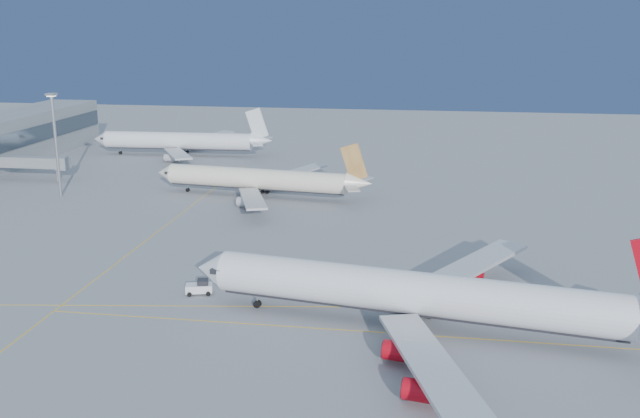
% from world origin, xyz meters
% --- Properties ---
extents(ground, '(500.00, 500.00, 0.00)m').
position_xyz_m(ground, '(0.00, 0.00, 0.00)').
color(ground, slate).
rests_on(ground, ground).
extents(jet_bridge, '(23.60, 3.60, 6.90)m').
position_xyz_m(jet_bridge, '(-93.11, 72.00, 5.17)').
color(jet_bridge, gray).
rests_on(jet_bridge, ground).
extents(taxiway_lines, '(118.86, 140.00, 0.02)m').
position_xyz_m(taxiway_lines, '(-14.71, 6.34, 0.01)').
color(taxiway_lines, yellow).
rests_on(taxiway_lines, ground).
extents(airliner_virgin, '(72.40, 64.37, 17.91)m').
position_xyz_m(airliner_virgin, '(16.85, -11.96, 5.40)').
color(airliner_virgin, white).
rests_on(airliner_virgin, ground).
extents(airliner_etihad, '(57.99, 53.21, 15.14)m').
position_xyz_m(airliner_etihad, '(-25.22, 63.04, 4.61)').
color(airliner_etihad, silver).
rests_on(airliner_etihad, ground).
extents(airliner_third, '(61.08, 56.37, 16.40)m').
position_xyz_m(airliner_third, '(-64.35, 114.59, 4.96)').
color(airliner_third, white).
rests_on(airliner_third, ground).
extents(pushback_tug, '(4.77, 3.56, 2.45)m').
position_xyz_m(pushback_tug, '(-19.80, -3.45, 1.14)').
color(pushback_tug, white).
rests_on(pushback_tug, ground).
extents(light_mast, '(2.27, 2.27, 26.30)m').
position_xyz_m(light_mast, '(-76.26, 55.63, 15.52)').
color(light_mast, gray).
rests_on(light_mast, ground).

